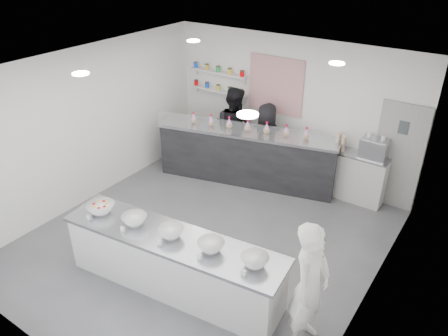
# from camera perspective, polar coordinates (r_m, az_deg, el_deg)

# --- Properties ---
(floor) EXTENTS (6.00, 6.00, 0.00)m
(floor) POSITION_cam_1_polar(r_m,az_deg,el_deg) (7.77, -2.42, -9.33)
(floor) COLOR #515156
(floor) RESTS_ON ground
(ceiling) EXTENTS (6.00, 6.00, 0.00)m
(ceiling) POSITION_cam_1_polar(r_m,az_deg,el_deg) (6.39, -2.98, 12.47)
(ceiling) COLOR white
(ceiling) RESTS_ON floor
(back_wall) EXTENTS (5.50, 0.00, 5.50)m
(back_wall) POSITION_cam_1_polar(r_m,az_deg,el_deg) (9.30, 8.59, 7.63)
(back_wall) COLOR white
(back_wall) RESTS_ON floor
(left_wall) EXTENTS (0.00, 6.00, 6.00)m
(left_wall) POSITION_cam_1_polar(r_m,az_deg,el_deg) (8.74, -17.30, 5.26)
(left_wall) COLOR white
(left_wall) RESTS_ON floor
(right_wall) EXTENTS (0.00, 6.00, 6.00)m
(right_wall) POSITION_cam_1_polar(r_m,az_deg,el_deg) (5.94, 19.21, -6.60)
(right_wall) COLOR white
(right_wall) RESTS_ON floor
(back_door) EXTENTS (0.88, 0.04, 2.10)m
(back_door) POSITION_cam_1_polar(r_m,az_deg,el_deg) (8.79, 21.74, 1.35)
(back_door) COLOR gray
(back_door) RESTS_ON floor
(pattern_panel) EXTENTS (1.25, 0.03, 1.20)m
(pattern_panel) POSITION_cam_1_polar(r_m,az_deg,el_deg) (9.28, 6.77, 10.66)
(pattern_panel) COLOR #A83640
(pattern_panel) RESTS_ON back_wall
(jar_shelf_lower) EXTENTS (1.45, 0.22, 0.04)m
(jar_shelf_lower) POSITION_cam_1_polar(r_m,az_deg,el_deg) (10.02, -0.70, 10.09)
(jar_shelf_lower) COLOR silver
(jar_shelf_lower) RESTS_ON back_wall
(jar_shelf_upper) EXTENTS (1.45, 0.22, 0.04)m
(jar_shelf_upper) POSITION_cam_1_polar(r_m,az_deg,el_deg) (9.90, -0.72, 12.40)
(jar_shelf_upper) COLOR silver
(jar_shelf_upper) RESTS_ON back_wall
(preserve_jars) EXTENTS (1.45, 0.10, 0.56)m
(preserve_jars) POSITION_cam_1_polar(r_m,az_deg,el_deg) (9.92, -0.78, 11.60)
(preserve_jars) COLOR #E20105
(preserve_jars) RESTS_ON jar_shelf_lower
(downlight_0) EXTENTS (0.24, 0.24, 0.02)m
(downlight_0) POSITION_cam_1_polar(r_m,az_deg,el_deg) (6.68, -18.21, 11.64)
(downlight_0) COLOR white
(downlight_0) RESTS_ON ceiling
(downlight_1) EXTENTS (0.24, 0.24, 0.02)m
(downlight_1) POSITION_cam_1_polar(r_m,az_deg,el_deg) (4.86, 3.12, 7.00)
(downlight_1) COLOR white
(downlight_1) RESTS_ON ceiling
(downlight_2) EXTENTS (0.24, 0.24, 0.02)m
(downlight_2) POSITION_cam_1_polar(r_m,az_deg,el_deg) (8.45, -4.03, 16.26)
(downlight_2) COLOR white
(downlight_2) RESTS_ON ceiling
(downlight_3) EXTENTS (0.24, 0.24, 0.02)m
(downlight_3) POSITION_cam_1_polar(r_m,az_deg,el_deg) (7.11, 14.53, 13.10)
(downlight_3) COLOR white
(downlight_3) RESTS_ON ceiling
(prep_counter) EXTENTS (3.50, 1.16, 0.94)m
(prep_counter) POSITION_cam_1_polar(r_m,az_deg,el_deg) (6.62, -6.66, -12.16)
(prep_counter) COLOR silver
(prep_counter) RESTS_ON floor
(back_bar) EXTENTS (3.82, 1.62, 1.17)m
(back_bar) POSITION_cam_1_polar(r_m,az_deg,el_deg) (9.23, 3.00, 1.54)
(back_bar) COLOR black
(back_bar) RESTS_ON floor
(sneeze_guard) EXTENTS (3.60, 0.96, 0.32)m
(sneeze_guard) POSITION_cam_1_polar(r_m,az_deg,el_deg) (8.63, 2.47, 5.02)
(sneeze_guard) COLOR white
(sneeze_guard) RESTS_ON back_bar
(espresso_ledge) EXTENTS (1.34, 0.43, 0.99)m
(espresso_ledge) POSITION_cam_1_polar(r_m,az_deg,el_deg) (9.02, 16.28, -0.96)
(espresso_ledge) COLOR silver
(espresso_ledge) RESTS_ON floor
(espresso_machine) EXTENTS (0.50, 0.34, 0.38)m
(espresso_machine) POSITION_cam_1_polar(r_m,az_deg,el_deg) (8.64, 19.01, 2.39)
(espresso_machine) COLOR #93969E
(espresso_machine) RESTS_ON espresso_ledge
(cup_stacks) EXTENTS (0.24, 0.24, 0.32)m
(cup_stacks) POSITION_cam_1_polar(r_m,az_deg,el_deg) (8.81, 15.07, 3.31)
(cup_stacks) COLOR #D5B096
(cup_stacks) RESTS_ON espresso_ledge
(prep_bowls) EXTENTS (3.02, 0.81, 0.15)m
(prep_bowls) POSITION_cam_1_polar(r_m,az_deg,el_deg) (6.28, -6.94, -8.38)
(prep_bowls) COLOR white
(prep_bowls) RESTS_ON prep_counter
(label_cards) EXTENTS (2.66, 0.04, 0.07)m
(label_cards) POSITION_cam_1_polar(r_m,az_deg,el_deg) (6.05, -10.52, -10.80)
(label_cards) COLOR white
(label_cards) RESTS_ON prep_counter
(cookie_bags) EXTENTS (2.48, 0.77, 0.25)m
(cookie_bags) POSITION_cam_1_polar(r_m,az_deg,el_deg) (8.93, 3.11, 5.61)
(cookie_bags) COLOR #FF87E5
(cookie_bags) RESTS_ON back_bar
(woman_prep) EXTENTS (0.45, 0.67, 1.82)m
(woman_prep) POSITION_cam_1_polar(r_m,az_deg,el_deg) (5.67, 11.13, -14.95)
(woman_prep) COLOR white
(woman_prep) RESTS_ON floor
(staff_left) EXTENTS (0.92, 0.72, 1.88)m
(staff_left) POSITION_cam_1_polar(r_m,az_deg,el_deg) (9.68, 1.25, 5.22)
(staff_left) COLOR black
(staff_left) RESTS_ON floor
(staff_right) EXTENTS (0.95, 0.76, 1.69)m
(staff_right) POSITION_cam_1_polar(r_m,az_deg,el_deg) (9.28, 5.50, 3.40)
(staff_right) COLOR black
(staff_right) RESTS_ON floor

